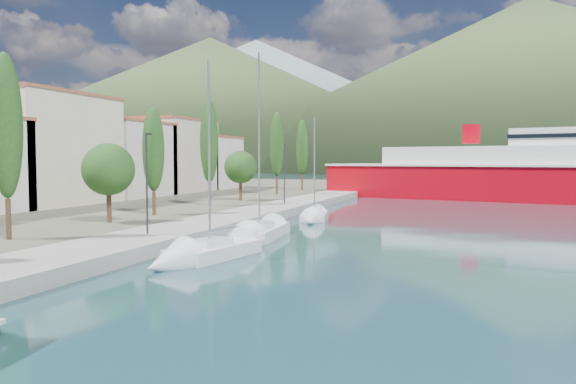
% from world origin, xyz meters
% --- Properties ---
extents(ground, '(1400.00, 1400.00, 0.00)m').
position_xyz_m(ground, '(0.00, 120.00, 0.00)').
color(ground, '#1B3F46').
extents(quay, '(5.00, 88.00, 0.80)m').
position_xyz_m(quay, '(-9.00, 26.00, 0.40)').
color(quay, gray).
rests_on(quay, ground).
extents(town_buildings, '(9.20, 69.20, 11.30)m').
position_xyz_m(town_buildings, '(-32.00, 36.91, 5.57)').
color(town_buildings, beige).
rests_on(town_buildings, land_strip).
extents(tree_row, '(3.77, 65.81, 10.80)m').
position_xyz_m(tree_row, '(-15.55, 31.77, 5.93)').
color(tree_row, '#47301E').
rests_on(tree_row, land_strip).
extents(lamp_posts, '(0.15, 48.85, 6.06)m').
position_xyz_m(lamp_posts, '(-9.00, 14.59, 4.08)').
color(lamp_posts, '#2D2D33').
rests_on(lamp_posts, quay).
extents(sailboat_near, '(3.79, 8.21, 11.36)m').
position_xyz_m(sailboat_near, '(-3.90, 10.21, 0.31)').
color(sailboat_near, silver).
rests_on(sailboat_near, ground).
extents(sailboat_mid, '(3.30, 9.41, 13.26)m').
position_xyz_m(sailboat_mid, '(-3.86, 17.99, 0.32)').
color(sailboat_mid, silver).
rests_on(sailboat_mid, ground).
extents(sailboat_far, '(3.34, 6.93, 9.78)m').
position_xyz_m(sailboat_far, '(-3.49, 30.53, 0.28)').
color(sailboat_far, silver).
rests_on(sailboat_far, ground).
extents(ferry, '(54.21, 22.15, 10.53)m').
position_xyz_m(ferry, '(15.88, 63.39, 3.21)').
color(ferry, '#B1020F').
rests_on(ferry, ground).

